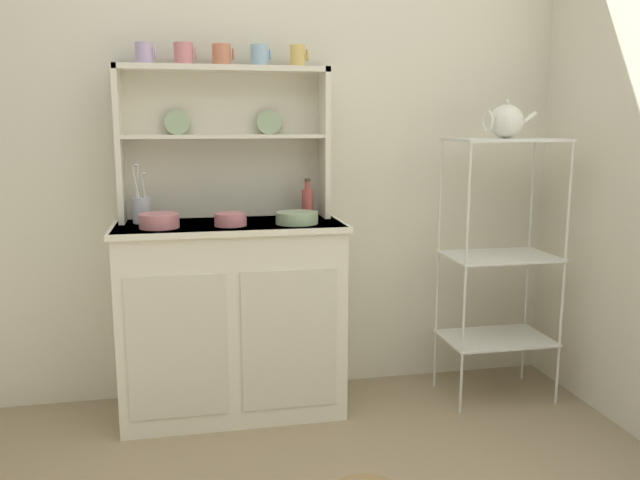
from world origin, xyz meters
name	(u,v)px	position (x,y,z in m)	size (l,w,h in m)	color
wall_back	(224,129)	(0.00, 1.62, 1.25)	(3.84, 0.05, 2.50)	silver
hutch_cabinet	(231,316)	(0.00, 1.37, 0.44)	(0.98, 0.45, 0.85)	silver
hutch_shelf_unit	(224,131)	(0.00, 1.53, 1.24)	(0.91, 0.18, 0.66)	silver
bakers_rack	(500,244)	(1.22, 1.28, 0.73)	(0.49, 0.33, 1.21)	silver
cup_lilac_0	(145,53)	(-0.33, 1.49, 1.56)	(0.09, 0.07, 0.09)	#B79ECC
cup_rose_1	(184,54)	(-0.17, 1.49, 1.56)	(0.09, 0.08, 0.09)	#D17A84
cup_terracotta_2	(222,55)	(-0.01, 1.49, 1.56)	(0.09, 0.08, 0.09)	#C67556
cup_sky_3	(260,56)	(0.16, 1.49, 1.56)	(0.09, 0.08, 0.09)	#8EB2D1
cup_gold_4	(298,56)	(0.32, 1.49, 1.56)	(0.08, 0.07, 0.09)	#DBB760
bowl_mixing_large	(159,221)	(-0.29, 1.29, 0.88)	(0.16, 0.16, 0.06)	#D17A84
bowl_floral_medium	(229,219)	(0.00, 1.29, 0.88)	(0.13, 0.13, 0.05)	#D17A84
bowl_cream_small	(297,218)	(0.28, 1.29, 0.88)	(0.18, 0.18, 0.05)	#9EB78E
jam_bottle	(308,202)	(0.36, 1.45, 0.92)	(0.05, 0.05, 0.18)	#B74C47
utensil_jar	(142,209)	(-0.37, 1.45, 0.91)	(0.08, 0.08, 0.25)	#B2B7C6
porcelain_teapot	(506,121)	(1.22, 1.28, 1.28)	(0.24, 0.15, 0.17)	white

